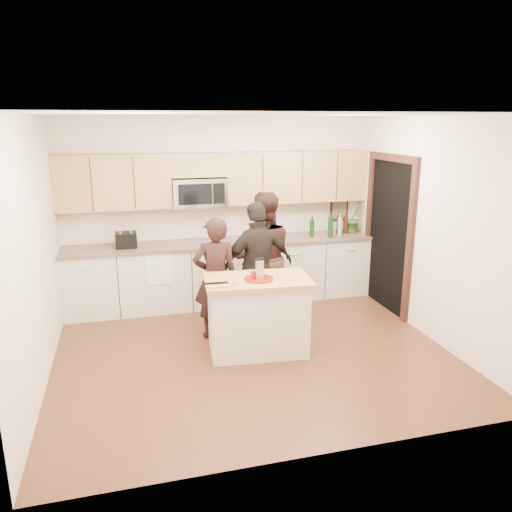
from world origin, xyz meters
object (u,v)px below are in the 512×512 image
object	(u,v)px
woman_left	(215,278)
woman_right	(258,266)
woman_center	(263,257)
toaster	(126,240)
island	(258,315)

from	to	relation	value
woman_left	woman_right	world-z (taller)	woman_right
woman_center	woman_right	distance (m)	0.25
woman_left	woman_center	world-z (taller)	woman_center
woman_left	woman_center	bearing A→B (deg)	-151.11
woman_left	woman_center	xyz separation A→B (m)	(0.71, 0.39, 0.11)
woman_center	woman_right	size ratio (longest dim) A/B	1.06
toaster	island	bearing A→B (deg)	-50.13
woman_center	woman_left	bearing A→B (deg)	34.58
island	toaster	distance (m)	2.29
woman_left	woman_right	xyz separation A→B (m)	(0.59, 0.18, 0.06)
woman_left	woman_right	distance (m)	0.62
island	woman_left	size ratio (longest dim) A/B	0.82
toaster	woman_right	distance (m)	1.90
island	toaster	xyz separation A→B (m)	(-1.42, 1.70, 0.59)
toaster	woman_right	size ratio (longest dim) A/B	0.17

